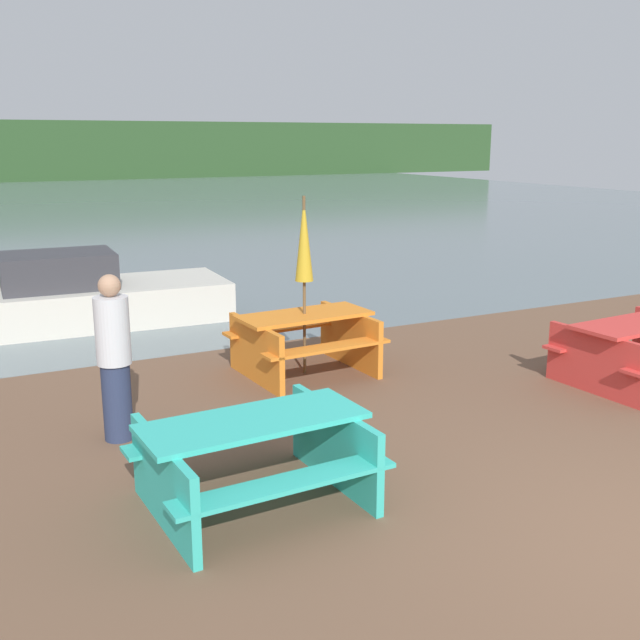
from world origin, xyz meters
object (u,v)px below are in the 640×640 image
umbrella_gold (304,242)px  picnic_table_orange (305,337)px  boat (96,296)px  person (114,358)px  picnic_table_teal (254,453)px

umbrella_gold → picnic_table_orange: bearing=90.0°
picnic_table_orange → boat: bearing=114.7°
picnic_table_orange → boat: (-1.78, 3.87, -0.03)m
person → umbrella_gold: bearing=22.9°
picnic_table_teal → picnic_table_orange: bearing=57.4°
picnic_table_teal → picnic_table_orange: picnic_table_orange is taller
boat → person: size_ratio=2.36×
boat → umbrella_gold: bearing=-62.8°
picnic_table_orange → umbrella_gold: (0.00, -0.00, 1.19)m
boat → picnic_table_orange: bearing=-62.8°
umbrella_gold → person: 2.87m
picnic_table_teal → picnic_table_orange: 3.45m
boat → person: (-0.74, -4.94, 0.39)m
picnic_table_orange → umbrella_gold: bearing=-90.0°
picnic_table_teal → person: size_ratio=1.12×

